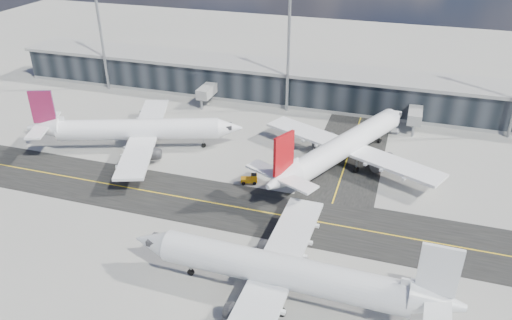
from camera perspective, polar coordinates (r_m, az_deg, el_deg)
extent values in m
plane|color=gray|center=(83.11, -4.90, -6.54)|extent=(300.00, 300.00, 0.00)
cube|color=black|center=(86.15, -3.90, -5.09)|extent=(180.00, 14.00, 0.02)
cube|color=black|center=(108.84, 10.98, 2.00)|extent=(14.00, 50.00, 0.02)
cube|color=yellow|center=(86.14, -3.90, -5.08)|extent=(180.00, 0.25, 0.01)
cube|color=yellow|center=(108.83, 10.98, 2.01)|extent=(0.25, 50.00, 0.01)
cube|color=black|center=(128.24, 4.36, 8.51)|extent=(150.00, 12.00, 8.00)
cube|color=gray|center=(126.81, 4.44, 10.38)|extent=(152.00, 13.00, 0.80)
cube|color=gray|center=(129.50, 4.30, 7.01)|extent=(150.00, 12.20, 0.80)
cube|color=gray|center=(127.14, -5.40, 8.05)|extent=(3.00, 10.00, 2.40)
cylinder|color=gray|center=(123.70, -6.24, 6.27)|extent=(0.60, 0.60, 2.40)
cube|color=gray|center=(118.03, 17.73, 5.14)|extent=(3.00, 10.00, 2.40)
cylinder|color=gray|center=(114.32, 17.48, 3.15)|extent=(0.60, 0.60, 2.40)
cylinder|color=gray|center=(138.97, -17.25, 13.24)|extent=(0.70, 0.70, 28.00)
cylinder|color=gray|center=(118.65, 3.71, 11.97)|extent=(0.70, 0.70, 28.00)
cylinder|color=white|center=(105.20, -13.24, 3.42)|extent=(32.26, 15.15, 4.36)
cone|color=white|center=(103.17, -3.08, 3.67)|extent=(6.60, 5.95, 4.36)
cone|color=white|center=(110.29, -23.06, 3.39)|extent=(7.63, 6.31, 4.36)
cube|color=white|center=(105.44, -12.59, 2.90)|extent=(17.65, 36.73, 0.55)
cylinder|color=#2D2D30|center=(111.59, -11.45, 3.81)|extent=(5.16, 3.91, 2.51)
cylinder|color=#2D2D30|center=(100.00, -12.50, 0.68)|extent=(5.16, 3.91, 2.51)
cube|color=silver|center=(111.24, -11.50, 4.22)|extent=(2.20, 1.15, 0.87)
cube|color=silver|center=(99.61, -12.55, 1.13)|extent=(2.20, 1.15, 0.87)
cube|color=#661645|center=(108.41, -23.24, 5.59)|extent=(4.48, 2.01, 6.76)
cube|color=white|center=(110.04, -23.12, 3.70)|extent=(7.29, 13.34, 0.38)
cube|color=#2D2D30|center=(103.00, -3.39, 3.88)|extent=(2.86, 2.99, 0.76)
cylinder|color=gray|center=(104.73, -6.02, 2.09)|extent=(0.33, 0.33, 2.18)
cylinder|color=black|center=(105.09, -6.00, 1.69)|extent=(1.05, 0.69, 0.98)
cylinder|color=black|center=(109.89, -13.30, 2.35)|extent=(1.31, 0.92, 1.20)
cylinder|color=black|center=(104.16, -13.90, 0.77)|extent=(1.31, 0.92, 1.20)
cylinder|color=white|center=(97.49, 10.27, 1.75)|extent=(18.17, 32.25, 4.47)
cone|color=white|center=(112.72, 15.61, 4.90)|extent=(6.40, 6.94, 4.47)
cone|color=white|center=(83.09, 2.86, -2.26)|extent=(6.87, 7.96, 4.47)
cube|color=white|center=(98.84, 10.57, 1.38)|extent=(36.77, 21.06, 0.56)
cylinder|color=#2D2D30|center=(103.45, 7.76, 2.13)|extent=(4.30, 5.33, 2.57)
cylinder|color=#2D2D30|center=(97.41, 14.15, -0.27)|extent=(4.30, 5.33, 2.57)
cube|color=silver|center=(103.06, 7.79, 2.58)|extent=(1.35, 2.21, 0.89)
cube|color=silver|center=(97.00, 14.21, 0.19)|extent=(1.35, 2.21, 0.89)
cube|color=#A10B10|center=(81.18, 3.19, 0.74)|extent=(2.43, 4.46, 6.92)
cube|color=white|center=(82.75, 2.87, -1.86)|extent=(13.47, 8.48, 0.39)
cube|color=#2D2D30|center=(112.09, 15.50, 5.02)|extent=(3.17, 3.06, 0.78)
cylinder|color=gray|center=(109.40, 14.00, 2.58)|extent=(0.36, 0.36, 2.23)
cylinder|color=black|center=(109.76, 13.95, 2.18)|extent=(0.78, 1.08, 1.00)
cylinder|color=black|center=(100.00, 8.14, 0.16)|extent=(1.02, 1.35, 1.23)
cylinder|color=black|center=(96.92, 11.36, -1.11)|extent=(1.02, 1.35, 1.23)
cylinder|color=silver|center=(65.84, 2.90, -12.54)|extent=(32.73, 5.02, 4.35)
cone|color=silver|center=(71.81, -11.61, -9.18)|extent=(5.53, 4.46, 4.35)
cone|color=silver|center=(64.40, 19.99, -14.98)|extent=(6.62, 4.49, 4.35)
cube|color=silver|center=(66.78, 1.95, -13.06)|extent=(6.20, 37.10, 0.54)
cylinder|color=#2D2D30|center=(63.35, -0.87, -17.37)|extent=(4.62, 2.60, 2.50)
cylinder|color=#2D2D30|center=(72.58, 2.65, -10.34)|extent=(4.62, 2.60, 2.50)
cube|color=silver|center=(62.73, -0.88, -16.82)|extent=(2.18, 0.48, 0.87)
cube|color=silver|center=(72.04, 2.66, -9.80)|extent=(2.18, 0.48, 0.87)
cube|color=silver|center=(61.43, 20.19, -11.78)|extent=(4.58, 0.58, 6.75)
cube|color=silver|center=(63.97, 20.09, -14.55)|extent=(3.31, 13.12, 0.38)
cube|color=#2D2D30|center=(71.31, -11.25, -9.00)|extent=(2.22, 2.44, 0.76)
cylinder|color=gray|center=(71.53, -7.49, -12.08)|extent=(0.27, 0.27, 2.18)
cylinder|color=black|center=(72.06, -7.44, -12.58)|extent=(0.99, 0.40, 0.98)
cylinder|color=black|center=(65.90, 2.93, -16.97)|extent=(1.21, 0.57, 1.20)
cylinder|color=black|center=(70.50, 4.46, -13.37)|extent=(1.21, 0.57, 1.20)
cube|color=#FB9C0D|center=(91.57, -0.80, -2.27)|extent=(3.29, 2.20, 0.70)
cube|color=#FB9C0D|center=(91.21, -0.23, -1.92)|extent=(1.43, 1.56, 0.90)
cube|color=black|center=(91.03, -0.23, -1.73)|extent=(1.32, 1.49, 0.25)
cylinder|color=black|center=(92.31, -0.16, -2.28)|extent=(0.75, 0.44, 0.70)
cylinder|color=black|center=(91.19, -0.18, -2.70)|extent=(0.75, 0.44, 0.70)
cylinder|color=black|center=(92.38, -1.40, -2.27)|extent=(0.75, 0.44, 0.70)
cylinder|color=black|center=(91.26, -1.44, -2.68)|extent=(0.75, 0.44, 0.70)
imported|color=white|center=(116.33, 15.48, 3.62)|extent=(2.93, 5.30, 1.40)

